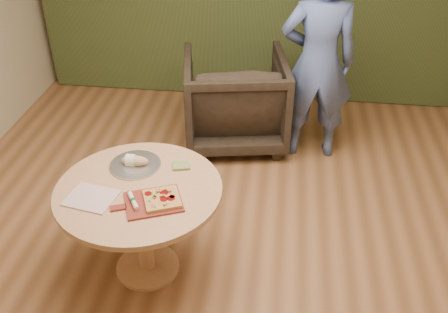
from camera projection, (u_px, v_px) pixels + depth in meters
name	position (u px, v px, depth m)	size (l,w,h in m)	color
room_shell	(217.00, 103.00, 2.88)	(5.04, 6.04, 2.84)	#96633C
pedestal_table	(140.00, 204.00, 3.35)	(1.11, 1.11, 0.75)	tan
pizza_paddle	(152.00, 202.00, 3.14)	(0.47, 0.39, 0.01)	maroon
flatbread_pizza	(162.00, 199.00, 3.14)	(0.29, 0.29, 0.04)	tan
cutlery_roll	(133.00, 201.00, 3.12)	(0.12, 0.18, 0.03)	beige
newspaper	(91.00, 198.00, 3.18)	(0.30, 0.25, 0.01)	white
serving_tray	(135.00, 165.00, 3.48)	(0.36, 0.36, 0.02)	silver
bread_roll	(134.00, 161.00, 3.46)	(0.19, 0.09, 0.09)	tan
green_packet	(181.00, 166.00, 3.47)	(0.12, 0.10, 0.02)	#5C6D31
armchair	(235.00, 96.00, 4.91)	(0.97, 0.91, 1.00)	black
person_standing	(318.00, 63.00, 4.47)	(0.69, 0.45, 1.89)	#4A5F97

